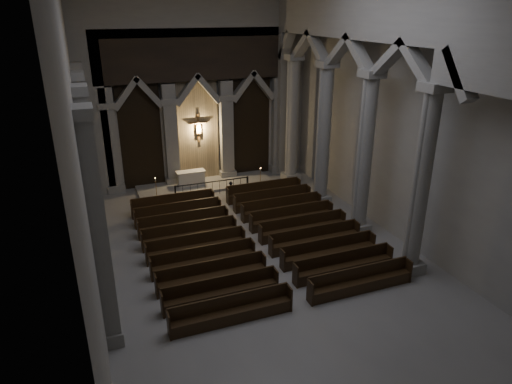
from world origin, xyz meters
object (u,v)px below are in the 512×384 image
(candle_stand_left, at_px, (157,193))
(altar_rail, at_px, (212,186))
(altar, at_px, (191,178))
(worshipper, at_px, (231,191))
(candle_stand_right, at_px, (260,182))
(pews, at_px, (252,239))

(candle_stand_left, bearing_deg, altar_rail, -12.33)
(altar, height_order, altar_rail, altar)
(altar, xyz_separation_m, worshipper, (1.69, -3.00, -0.03))
(candle_stand_right, bearing_deg, altar, 159.52)
(candle_stand_left, height_order, candle_stand_right, candle_stand_left)
(altar_rail, relative_size, pews, 0.43)
(altar_rail, bearing_deg, altar, 116.25)
(altar, distance_m, pews, 8.60)
(altar, relative_size, candle_stand_left, 1.37)
(candle_stand_right, height_order, worshipper, candle_stand_right)
(altar, xyz_separation_m, candle_stand_right, (4.10, -1.53, -0.27))
(candle_stand_right, height_order, pews, candle_stand_right)
(altar_rail, height_order, pews, pews)
(altar, relative_size, altar_rail, 0.39)
(candle_stand_left, relative_size, pews, 0.12)
(candle_stand_left, bearing_deg, worshipper, -25.33)
(candle_stand_left, bearing_deg, pews, -66.50)
(altar, height_order, pews, altar)
(candle_stand_right, bearing_deg, candle_stand_left, 176.01)
(pews, xyz_separation_m, worshipper, (0.81, 5.55, 0.25))
(altar, bearing_deg, pews, -84.10)
(altar, xyz_separation_m, candle_stand_left, (-2.36, -1.08, -0.25))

